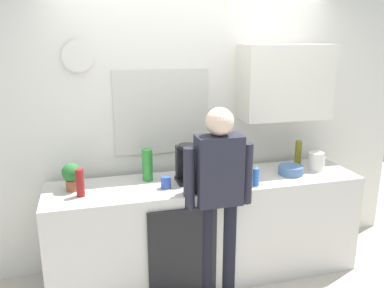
% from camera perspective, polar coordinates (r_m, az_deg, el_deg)
% --- Properties ---
extents(kitchen_counter, '(2.72, 0.64, 0.91)m').
position_cam_1_polar(kitchen_counter, '(3.61, 2.11, -12.04)').
color(kitchen_counter, beige).
rests_on(kitchen_counter, ground_plane).
extents(dishwasher_panel, '(0.56, 0.02, 0.82)m').
position_cam_1_polar(dishwasher_panel, '(3.28, -1.33, -15.95)').
color(dishwasher_panel, black).
rests_on(dishwasher_panel, ground_plane).
extents(back_wall_assembly, '(4.32, 0.42, 2.60)m').
position_cam_1_polar(back_wall_assembly, '(3.70, 1.94, 3.55)').
color(back_wall_assembly, silver).
rests_on(back_wall_assembly, ground_plane).
extents(coffee_maker, '(0.20, 0.20, 0.33)m').
position_cam_1_polar(coffee_maker, '(3.37, -0.67, -3.01)').
color(coffee_maker, black).
rests_on(coffee_maker, kitchen_counter).
extents(bottle_clear_soda, '(0.09, 0.09, 0.28)m').
position_cam_1_polar(bottle_clear_soda, '(3.40, -6.48, -3.03)').
color(bottle_clear_soda, '#2D8C33').
rests_on(bottle_clear_soda, kitchen_counter).
extents(bottle_olive_oil, '(0.06, 0.06, 0.25)m').
position_cam_1_polar(bottle_olive_oil, '(3.89, 15.13, -1.34)').
color(bottle_olive_oil, olive).
rests_on(bottle_olive_oil, kitchen_counter).
extents(bottle_dark_sauce, '(0.06, 0.06, 0.18)m').
position_cam_1_polar(bottle_dark_sauce, '(3.13, -0.75, -5.54)').
color(bottle_dark_sauce, black).
rests_on(bottle_dark_sauce, kitchen_counter).
extents(bottle_amber_beer, '(0.06, 0.06, 0.23)m').
position_cam_1_polar(bottle_amber_beer, '(3.43, 7.64, -3.36)').
color(bottle_amber_beer, brown).
rests_on(bottle_amber_beer, kitchen_counter).
extents(bottle_red_vinegar, '(0.06, 0.06, 0.22)m').
position_cam_1_polar(bottle_red_vinegar, '(3.18, -15.92, -5.44)').
color(bottle_red_vinegar, maroon).
rests_on(bottle_red_vinegar, kitchen_counter).
extents(cup_white_mug, '(0.08, 0.08, 0.10)m').
position_cam_1_polar(cup_white_mug, '(3.98, 18.17, -2.39)').
color(cup_white_mug, white).
rests_on(cup_white_mug, kitchen_counter).
extents(cup_yellow_cup, '(0.07, 0.07, 0.08)m').
position_cam_1_polar(cup_yellow_cup, '(3.65, 2.06, -3.28)').
color(cup_yellow_cup, yellow).
rests_on(cup_yellow_cup, kitchen_counter).
extents(cup_blue_mug, '(0.08, 0.08, 0.10)m').
position_cam_1_polar(cup_blue_mug, '(3.24, -3.81, -5.56)').
color(cup_blue_mug, '#3351B2').
rests_on(cup_blue_mug, kitchen_counter).
extents(mixing_bowl, '(0.22, 0.22, 0.08)m').
position_cam_1_polar(mixing_bowl, '(3.67, 14.11, -3.70)').
color(mixing_bowl, '#4C72A5').
rests_on(mixing_bowl, kitchen_counter).
extents(potted_plant, '(0.15, 0.15, 0.23)m').
position_cam_1_polar(potted_plant, '(3.30, -17.08, -4.32)').
color(potted_plant, '#9E5638').
rests_on(potted_plant, kitchen_counter).
extents(dish_soap, '(0.06, 0.06, 0.18)m').
position_cam_1_polar(dish_soap, '(3.32, 9.25, -4.70)').
color(dish_soap, blue).
rests_on(dish_soap, kitchen_counter).
extents(storage_canister, '(0.14, 0.14, 0.17)m').
position_cam_1_polar(storage_canister, '(3.83, 17.52, -2.41)').
color(storage_canister, silver).
rests_on(storage_canister, kitchen_counter).
extents(person_at_sink, '(0.57, 0.22, 1.60)m').
position_cam_1_polar(person_at_sink, '(3.15, 3.84, -6.42)').
color(person_at_sink, black).
rests_on(person_at_sink, ground_plane).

